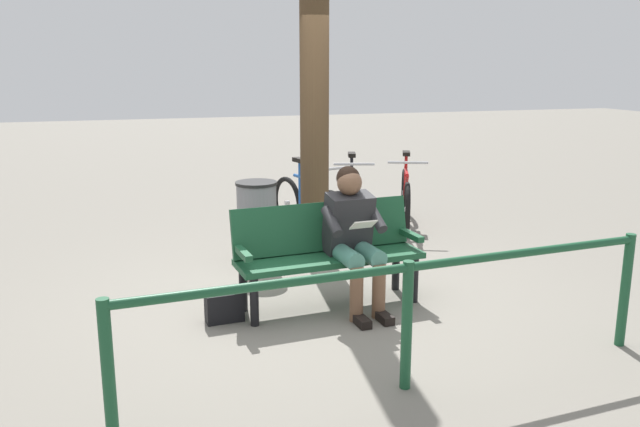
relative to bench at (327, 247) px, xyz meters
The scene contains 10 objects.
ground_plane 0.53m from the bench, 51.96° to the right, with size 40.00×40.00×0.00m, color slate.
bench is the anchor object (origin of this frame).
person_reading 0.28m from the bench, 140.36° to the left, with size 0.51×0.79×1.20m.
handbag 1.00m from the bench, ahead, with size 0.30×0.14×0.24m, color black.
tree_trunk 2.11m from the bench, 102.53° to the right, with size 0.30×0.30×4.06m, color #4C3823.
litter_bin 1.28m from the bench, 73.95° to the right, with size 0.42×0.42×0.88m.
bicycle_purple 2.94m from the bench, 127.63° to the right, with size 0.73×1.57×0.94m.
bicycle_black 2.65m from the bench, 114.52° to the right, with size 0.63×1.62×0.94m.
bicycle_red 2.20m from the bench, 101.83° to the right, with size 0.59×1.64×0.94m.
railing_fence 1.60m from the bench, 90.71° to the left, with size 3.65×0.33×0.85m.
Camera 1 is at (1.54, 5.20, 2.04)m, focal length 36.51 mm.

